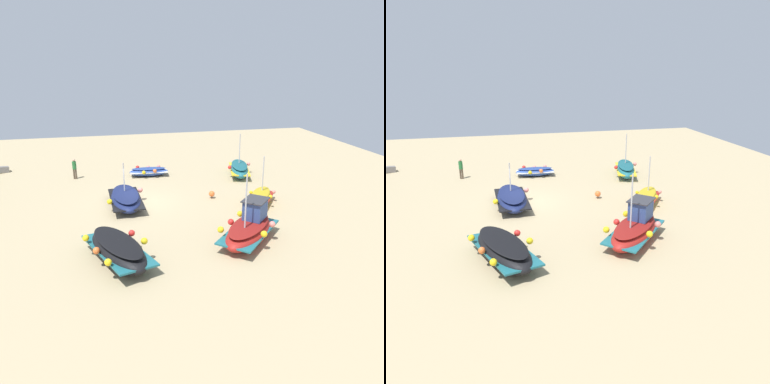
# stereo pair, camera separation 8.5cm
# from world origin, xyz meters

# --- Properties ---
(ground_plane) EXTENTS (51.72, 51.72, 0.00)m
(ground_plane) POSITION_xyz_m (0.00, 0.00, 0.00)
(ground_plane) COLOR tan
(fishing_boat_0) EXTENTS (3.71, 3.10, 3.29)m
(fishing_boat_0) POSITION_xyz_m (-2.23, -8.10, 0.49)
(fishing_boat_0) COLOR gold
(fishing_boat_0) RESTS_ON ground_plane
(fishing_boat_1) EXTENTS (1.94, 3.30, 0.82)m
(fishing_boat_1) POSITION_xyz_m (6.39, -1.65, 0.39)
(fishing_boat_1) COLOR #2D4C9E
(fishing_boat_1) RESTS_ON ground_plane
(fishing_boat_2) EXTENTS (4.71, 4.52, 4.00)m
(fishing_boat_2) POSITION_xyz_m (-7.20, -5.37, 0.71)
(fishing_boat_2) COLOR maroon
(fishing_boat_2) RESTS_ON ground_plane
(fishing_boat_3) EXTENTS (4.82, 2.48, 2.88)m
(fishing_boat_3) POSITION_xyz_m (-0.35, 0.74, 0.52)
(fishing_boat_3) COLOR navy
(fishing_boat_3) RESTS_ON ground_plane
(fishing_boat_4) EXTENTS (4.48, 2.54, 3.54)m
(fishing_boat_4) POSITION_xyz_m (4.79, -9.12, 0.56)
(fishing_boat_4) COLOR #1E6670
(fishing_boat_4) RESTS_ON ground_plane
(fishing_boat_5) EXTENTS (5.23, 3.60, 1.30)m
(fishing_boat_5) POSITION_xyz_m (-7.90, 1.63, 0.64)
(fishing_boat_5) COLOR black
(fishing_boat_5) RESTS_ON ground_plane
(person_walking) EXTENTS (0.32, 0.32, 1.69)m
(person_walking) POSITION_xyz_m (6.91, 4.36, 0.98)
(person_walking) COLOR brown
(person_walking) RESTS_ON ground_plane
(mooring_buoy_0) EXTENTS (0.42, 0.42, 0.55)m
(mooring_buoy_0) POSITION_xyz_m (-0.19, -5.28, 0.33)
(mooring_buoy_0) COLOR #3F3F42
(mooring_buoy_0) RESTS_ON ground_plane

